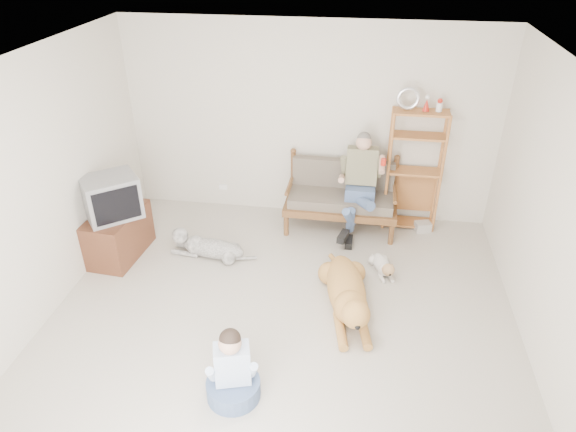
% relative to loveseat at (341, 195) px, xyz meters
% --- Properties ---
extents(floor, '(5.50, 5.50, 0.00)m').
position_rel_loveseat_xyz_m(floor, '(-0.50, -2.40, -0.49)').
color(floor, beige).
rests_on(floor, ground).
extents(ceiling, '(5.50, 5.50, 0.00)m').
position_rel_loveseat_xyz_m(ceiling, '(-0.50, -2.40, 2.21)').
color(ceiling, silver).
rests_on(ceiling, ground).
extents(wall_back, '(5.00, 0.00, 5.00)m').
position_rel_loveseat_xyz_m(wall_back, '(-0.50, 0.35, 0.86)').
color(wall_back, beige).
rests_on(wall_back, ground).
extents(wall_left, '(0.00, 5.50, 5.50)m').
position_rel_loveseat_xyz_m(wall_left, '(-3.00, -2.40, 0.86)').
color(wall_left, beige).
rests_on(wall_left, ground).
extents(wall_right, '(0.00, 5.50, 5.50)m').
position_rel_loveseat_xyz_m(wall_right, '(2.00, -2.40, 0.86)').
color(wall_right, beige).
rests_on(wall_right, ground).
extents(loveseat, '(1.51, 0.72, 0.95)m').
position_rel_loveseat_xyz_m(loveseat, '(0.00, 0.00, 0.00)').
color(loveseat, brown).
rests_on(loveseat, ground).
extents(man, '(0.53, 0.76, 1.23)m').
position_rel_loveseat_xyz_m(man, '(0.22, -0.23, 0.16)').
color(man, '#4D5E8D').
rests_on(man, loveseat).
extents(etagere, '(0.74, 0.32, 1.95)m').
position_rel_loveseat_xyz_m(etagere, '(0.93, 0.15, 0.37)').
color(etagere, '#C0793C').
rests_on(etagere, ground).
extents(book_stack, '(0.24, 0.20, 0.13)m').
position_rel_loveseat_xyz_m(book_stack, '(1.14, 0.02, -0.42)').
color(book_stack, beige).
rests_on(book_stack, ground).
extents(tv_stand, '(0.58, 0.94, 0.60)m').
position_rel_loveseat_xyz_m(tv_stand, '(-2.73, -1.13, -0.19)').
color(tv_stand, '#59301D').
rests_on(tv_stand, ground).
extents(crt_tv, '(0.79, 0.78, 0.52)m').
position_rel_loveseat_xyz_m(crt_tv, '(-2.70, -1.17, 0.37)').
color(crt_tv, gray).
rests_on(crt_tv, tv_stand).
extents(wall_outlet, '(0.12, 0.02, 0.08)m').
position_rel_loveseat_xyz_m(wall_outlet, '(-1.75, 0.34, -0.19)').
color(wall_outlet, white).
rests_on(wall_outlet, ground).
extents(golden_retriever, '(0.62, 1.66, 0.51)m').
position_rel_loveseat_xyz_m(golden_retriever, '(0.19, -1.78, -0.28)').
color(golden_retriever, '#C19043').
rests_on(golden_retriever, ground).
extents(shaggy_dog, '(1.18, 0.37, 0.35)m').
position_rel_loveseat_xyz_m(shaggy_dog, '(-1.64, -1.00, -0.34)').
color(shaggy_dog, white).
rests_on(shaggy_dog, ground).
extents(terrier, '(0.30, 0.61, 0.24)m').
position_rel_loveseat_xyz_m(terrier, '(0.59, -1.05, -0.39)').
color(terrier, silver).
rests_on(terrier, ground).
extents(child, '(0.49, 0.49, 0.77)m').
position_rel_loveseat_xyz_m(child, '(-0.77, -3.11, -0.21)').
color(child, '#4D5E8D').
rests_on(child, ground).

